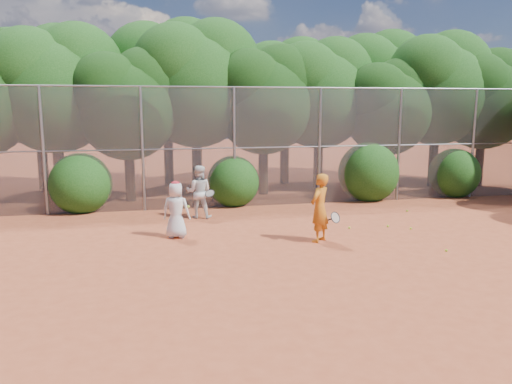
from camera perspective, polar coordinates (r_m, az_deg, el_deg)
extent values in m
plane|color=#A14224|center=(11.63, 7.46, -7.25)|extent=(80.00, 80.00, 0.00)
cylinder|color=gray|center=(16.84, -23.13, 4.29)|extent=(0.09, 0.09, 4.00)
cylinder|color=gray|center=(16.53, -12.84, 4.75)|extent=(0.09, 0.09, 4.00)
cylinder|color=gray|center=(16.75, -2.50, 5.05)|extent=(0.09, 0.09, 4.00)
cylinder|color=gray|center=(17.50, 7.28, 5.19)|extent=(0.09, 0.09, 4.00)
cylinder|color=gray|center=(18.70, 16.02, 5.18)|extent=(0.09, 0.09, 4.00)
cylinder|color=gray|center=(20.28, 23.56, 5.08)|extent=(0.09, 0.09, 4.00)
cylinder|color=gray|center=(16.90, 0.87, 11.89)|extent=(20.00, 0.05, 0.05)
cylinder|color=gray|center=(16.95, 0.85, 5.11)|extent=(20.00, 0.04, 0.04)
cube|color=slate|center=(16.95, 0.85, 5.11)|extent=(20.00, 0.02, 4.00)
cylinder|color=black|center=(19.36, -21.59, 2.82)|extent=(0.38, 0.38, 2.52)
sphere|color=#144010|center=(19.24, -22.06, 10.13)|extent=(4.03, 4.03, 4.03)
sphere|color=#144010|center=(19.57, -19.67, 13.22)|extent=(3.23, 3.23, 3.23)
sphere|color=#144010|center=(19.11, -24.51, 12.40)|extent=(3.02, 3.02, 3.02)
cylinder|color=black|center=(18.43, -14.23, 2.33)|extent=(0.36, 0.36, 2.17)
sphere|color=black|center=(18.28, -14.51, 8.95)|extent=(3.47, 3.47, 3.47)
sphere|color=black|center=(18.63, -12.41, 11.72)|extent=(2.78, 2.78, 2.78)
sphere|color=black|center=(18.06, -16.60, 11.06)|extent=(2.60, 2.60, 2.60)
cylinder|color=black|center=(19.46, -6.77, 3.68)|extent=(0.39, 0.39, 2.66)
sphere|color=#144010|center=(19.35, -6.92, 11.38)|extent=(4.26, 4.26, 4.26)
sphere|color=#144010|center=(19.93, -4.59, 14.44)|extent=(3.40, 3.40, 3.40)
sphere|color=#144010|center=(19.02, -9.19, 13.92)|extent=(3.19, 3.19, 3.19)
cylinder|color=black|center=(19.28, 0.84, 3.12)|extent=(0.37, 0.37, 2.27)
sphere|color=black|center=(19.15, 0.86, 9.76)|extent=(3.64, 3.64, 3.64)
sphere|color=black|center=(19.69, 2.74, 12.40)|extent=(2.91, 2.91, 2.91)
sphere|color=black|center=(18.76, -0.89, 11.98)|extent=(2.73, 2.73, 2.73)
cylinder|color=black|center=(20.72, 7.12, 3.76)|extent=(0.38, 0.38, 2.45)
sphere|color=#144010|center=(20.61, 7.26, 10.41)|extent=(3.92, 3.92, 3.92)
sphere|color=#144010|center=(21.27, 9.01, 12.99)|extent=(3.14, 3.14, 3.14)
sphere|color=#144010|center=(20.13, 5.70, 12.69)|extent=(2.94, 2.94, 2.94)
cylinder|color=black|center=(20.79, 14.55, 3.05)|extent=(0.36, 0.36, 2.10)
sphere|color=black|center=(20.66, 14.80, 8.73)|extent=(3.36, 3.36, 3.36)
sphere|color=black|center=(21.27, 16.13, 10.96)|extent=(2.69, 2.69, 2.69)
sphere|color=black|center=(20.17, 13.69, 10.66)|extent=(2.52, 2.52, 2.52)
cylinder|color=black|center=(22.50, 19.62, 3.92)|extent=(0.39, 0.39, 2.59)
sphere|color=#144010|center=(22.40, 20.00, 10.39)|extent=(4.14, 4.14, 4.14)
sphere|color=#144010|center=(23.24, 21.38, 12.83)|extent=(3.32, 3.32, 3.32)
sphere|color=#144010|center=(21.79, 18.91, 12.66)|extent=(3.11, 3.11, 3.11)
cylinder|color=black|center=(23.38, 24.17, 3.49)|extent=(0.37, 0.37, 2.31)
sphere|color=black|center=(23.27, 24.57, 9.03)|extent=(3.70, 3.70, 3.70)
sphere|color=black|center=(24.02, 25.65, 11.16)|extent=(2.96, 2.96, 2.96)
sphere|color=black|center=(22.68, 23.79, 10.96)|extent=(2.77, 2.77, 2.77)
cylinder|color=black|center=(21.79, -23.22, 3.56)|extent=(0.39, 0.39, 2.62)
sphere|color=#144010|center=(21.69, -23.68, 10.33)|extent=(4.20, 4.20, 4.20)
sphere|color=#144010|center=(22.00, -21.46, 13.20)|extent=(3.36, 3.36, 3.36)
sphere|color=#144010|center=(21.58, -25.97, 12.41)|extent=(3.15, 3.15, 3.15)
cylinder|color=black|center=(21.57, -9.97, 4.39)|extent=(0.40, 0.40, 2.80)
sphere|color=#144010|center=(21.49, -10.19, 11.69)|extent=(4.48, 4.48, 4.48)
sphere|color=#144010|center=(22.05, -7.92, 14.62)|extent=(3.58, 3.58, 3.58)
sphere|color=#144010|center=(21.19, -12.42, 14.07)|extent=(3.36, 3.36, 3.36)
cylinder|color=black|center=(21.94, 3.28, 4.25)|extent=(0.38, 0.38, 2.52)
sphere|color=#144010|center=(21.84, 3.34, 10.71)|extent=(4.03, 4.03, 4.03)
sphere|color=#144010|center=(22.49, 5.13, 13.23)|extent=(3.23, 3.23, 3.23)
sphere|color=#144010|center=(21.40, 1.71, 12.90)|extent=(3.02, 3.02, 3.02)
cylinder|color=black|center=(24.06, 13.33, 4.75)|extent=(0.40, 0.40, 2.73)
sphere|color=#144010|center=(23.98, 13.59, 11.12)|extent=(4.37, 4.37, 4.37)
sphere|color=#144010|center=(24.81, 15.12, 13.54)|extent=(3.49, 3.49, 3.49)
sphere|color=#144010|center=(23.40, 12.29, 13.35)|extent=(3.28, 3.28, 3.28)
sphere|color=#144010|center=(17.09, -19.42, 1.21)|extent=(2.00, 2.00, 2.00)
sphere|color=#144010|center=(17.18, -2.64, 1.47)|extent=(1.80, 1.80, 1.80)
sphere|color=#144010|center=(18.62, 12.74, 2.52)|extent=(2.20, 2.20, 2.20)
sphere|color=#144010|center=(20.34, 21.73, 2.24)|extent=(1.90, 1.90, 1.90)
imported|color=#C86C17|center=(12.62, 7.28, -1.82)|extent=(0.75, 0.73, 1.74)
torus|color=black|center=(12.60, 9.06, -2.90)|extent=(0.34, 0.26, 0.29)
cylinder|color=black|center=(12.75, 8.40, -3.14)|extent=(0.14, 0.26, 0.14)
imported|color=silver|center=(13.08, -9.11, -2.04)|extent=(0.83, 0.66, 1.47)
ellipsoid|color=red|center=(12.96, -9.20, 0.96)|extent=(0.22, 0.22, 0.13)
sphere|color=#B5DC28|center=(12.88, -7.75, -1.67)|extent=(0.07, 0.07, 0.07)
imported|color=silver|center=(15.30, -6.55, 0.02)|extent=(0.91, 0.79, 1.61)
torus|color=black|center=(15.04, -5.30, -0.15)|extent=(0.38, 0.36, 0.23)
cylinder|color=black|center=(15.21, -5.07, -0.65)|extent=(0.14, 0.20, 0.23)
sphere|color=#B5DC28|center=(14.21, 10.62, -4.03)|extent=(0.07, 0.07, 0.07)
sphere|color=#B5DC28|center=(14.65, 14.83, -3.78)|extent=(0.07, 0.07, 0.07)
sphere|color=#B5DC28|center=(12.66, 20.92, -6.25)|extent=(0.07, 0.07, 0.07)
sphere|color=#B5DC28|center=(14.53, 17.27, -4.00)|extent=(0.07, 0.07, 0.07)
sphere|color=#B5DC28|center=(16.90, 16.90, -2.07)|extent=(0.07, 0.07, 0.07)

